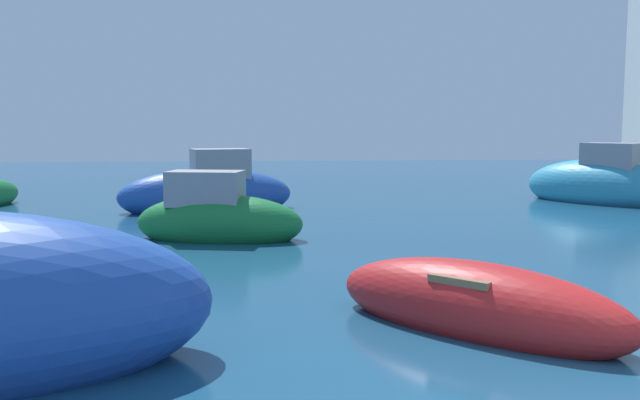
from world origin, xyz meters
TOP-DOWN VIEW (x-y plane):
  - moored_boat_2 at (-4.22, 8.84)m, footprint 3.51×1.94m
  - moored_boat_3 at (-4.71, 13.59)m, footprint 4.88×2.71m
  - moored_boat_4 at (6.63, 14.36)m, footprint 4.12×4.72m
  - moored_boat_8 at (-1.12, 2.57)m, footprint 3.18×3.25m

SIDE VIEW (x-z plane):
  - moored_boat_8 at x=-1.12m, z-range -0.21..0.75m
  - moored_boat_2 at x=-4.22m, z-range -0.39..1.22m
  - moored_boat_3 at x=-4.71m, z-range -0.50..1.45m
  - moored_boat_4 at x=6.63m, z-range -0.53..1.58m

